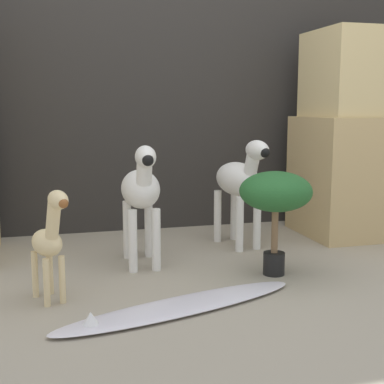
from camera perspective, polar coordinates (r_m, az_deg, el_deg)
The scene contains 8 objects.
ground_plane at distance 2.54m, azimuth 1.10°, elevation -10.85°, with size 14.00×14.00×0.00m, color #9E937F.
wall_back at distance 3.80m, azimuth -5.01°, elevation 12.59°, with size 6.40×0.08×2.20m.
rock_pillar_right at distance 3.80m, azimuth 17.52°, elevation 5.21°, with size 0.78×0.64×1.36m.
zebra_right at distance 3.30m, azimuth 5.14°, elevation 1.22°, with size 0.28×0.53×0.68m.
zebra_left at distance 2.90m, azimuth -5.44°, elevation 0.11°, with size 0.22×0.52×0.68m.
giraffe_figurine at distance 2.44m, azimuth -14.94°, elevation -4.71°, with size 0.21×0.34×0.52m.
potted_palm_front at distance 2.76m, azimuth 8.91°, elevation -0.35°, with size 0.37×0.37×0.54m.
surfboard at distance 2.35m, azimuth -1.39°, elevation -12.09°, with size 1.19×0.55×0.07m.
Camera 1 is at (-0.66, -2.29, 0.87)m, focal length 50.00 mm.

